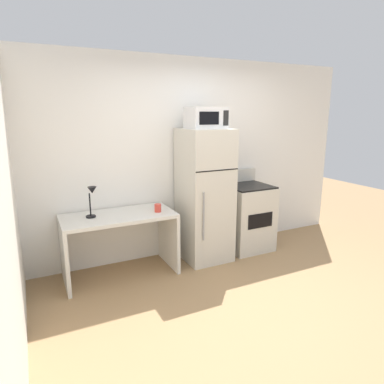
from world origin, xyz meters
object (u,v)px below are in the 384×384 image
at_px(coffee_mug, 158,208).
at_px(refrigerator, 205,195).
at_px(oven_range, 247,217).
at_px(desk, 119,232).
at_px(desk_lamp, 92,197).
at_px(microwave, 206,118).

distance_m(coffee_mug, refrigerator, 0.69).
bearing_deg(refrigerator, oven_range, 1.51).
relative_size(desk, desk_lamp, 3.65).
bearing_deg(oven_range, desk_lamp, 179.98).
bearing_deg(desk, refrigerator, 0.16).
height_order(desk_lamp, oven_range, desk_lamp).
distance_m(desk, oven_range, 1.83).
bearing_deg(coffee_mug, oven_range, 4.91).
bearing_deg(oven_range, microwave, -176.75).
distance_m(desk, microwave, 1.73).
height_order(desk, desk_lamp, desk_lamp).
xyz_separation_m(refrigerator, microwave, (0.00, -0.02, 0.98)).
distance_m(desk, refrigerator, 1.18).
xyz_separation_m(desk_lamp, oven_range, (2.11, -0.00, -0.52)).
bearing_deg(coffee_mug, microwave, 6.60).
height_order(desk_lamp, coffee_mug, desk_lamp).
height_order(coffee_mug, oven_range, oven_range).
height_order(desk, oven_range, oven_range).
bearing_deg(oven_range, coffee_mug, -175.09).
bearing_deg(desk_lamp, oven_range, -0.02).
bearing_deg(desk_lamp, coffee_mug, -9.24).
distance_m(refrigerator, oven_range, 0.80).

